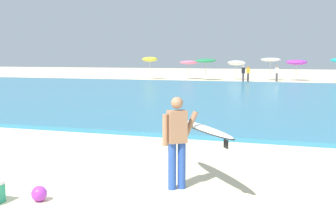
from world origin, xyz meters
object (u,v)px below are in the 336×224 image
at_px(beach_umbrella_5, 297,62).
at_px(beachgoer_near_row_right, 243,73).
at_px(beach_umbrella_0, 150,59).
at_px(beach_umbrella_1, 189,62).
at_px(beach_umbrella_4, 271,60).
at_px(beach_umbrella_3, 236,63).
at_px(beach_umbrella_2, 206,61).
at_px(beach_ball, 39,194).
at_px(surfer_with_board, 189,134).
at_px(beachgoer_near_row_left, 248,73).
at_px(beachgoer_near_row_mid, 277,73).

relative_size(beach_umbrella_5, beachgoer_near_row_right, 1.38).
height_order(beach_umbrella_0, beach_umbrella_5, beach_umbrella_0).
relative_size(beach_umbrella_1, beach_umbrella_4, 0.88).
bearing_deg(beach_umbrella_3, beach_umbrella_2, -144.62).
height_order(beach_umbrella_1, beach_umbrella_4, beach_umbrella_4).
distance_m(beachgoer_near_row_right, beach_ball, 35.96).
distance_m(surfer_with_board, beachgoer_near_row_right, 34.59).
relative_size(beach_umbrella_2, beach_umbrella_3, 1.11).
xyz_separation_m(beach_umbrella_0, beachgoer_near_row_left, (11.00, -1.57, -1.32)).
bearing_deg(beach_umbrella_2, beach_umbrella_5, 12.51).
height_order(beach_umbrella_2, beachgoer_near_row_right, beach_umbrella_2).
distance_m(beach_umbrella_3, beachgoer_near_row_right, 4.18).
relative_size(beachgoer_near_row_mid, beach_ball, 5.89).
bearing_deg(beachgoer_near_row_left, beach_umbrella_2, 165.90).
bearing_deg(beach_umbrella_4, surfer_with_board, -87.44).
xyz_separation_m(beach_umbrella_0, beachgoer_near_row_right, (10.62, -2.22, -1.32)).
xyz_separation_m(beach_umbrella_5, beachgoer_near_row_left, (-4.48, -3.17, -1.04)).
relative_size(beach_umbrella_4, beachgoer_near_row_right, 1.49).
xyz_separation_m(beachgoer_near_row_left, beachgoer_near_row_right, (-0.39, -0.64, 0.00)).
bearing_deg(beach_umbrella_0, beach_umbrella_2, -3.74).
xyz_separation_m(beach_umbrella_1, beach_umbrella_5, (11.33, 0.49, 0.06)).
bearing_deg(beachgoer_near_row_left, beach_umbrella_0, 171.86).
xyz_separation_m(beach_umbrella_1, beachgoer_near_row_right, (6.47, -3.32, -0.98)).
height_order(beachgoer_near_row_mid, beach_ball, beachgoer_near_row_mid).
bearing_deg(beach_umbrella_2, beach_umbrella_4, 13.26).
xyz_separation_m(surfer_with_board, beach_ball, (-2.22, -1.54, -0.90)).
height_order(beach_umbrella_2, beachgoer_near_row_left, beach_umbrella_2).
height_order(surfer_with_board, beach_umbrella_4, beach_umbrella_4).
height_order(beach_umbrella_5, beachgoer_near_row_right, beach_umbrella_5).
bearing_deg(surfer_with_board, beach_umbrella_1, 105.51).
distance_m(beach_umbrella_0, beach_ball, 40.13).
distance_m(beach_umbrella_3, beach_umbrella_5, 6.17).
bearing_deg(beachgoer_near_row_mid, beach_umbrella_3, 148.96).
bearing_deg(surfer_with_board, beachgoer_near_row_right, 96.62).
relative_size(beach_umbrella_5, beachgoer_near_row_mid, 1.38).
distance_m(beach_umbrella_4, beach_umbrella_5, 2.62).
bearing_deg(beachgoer_near_row_mid, beachgoer_near_row_right, -158.81).
distance_m(beach_umbrella_5, beachgoer_near_row_mid, 3.31).
distance_m(beachgoer_near_row_mid, beachgoer_near_row_right, 3.33).
bearing_deg(beach_umbrella_3, beachgoer_near_row_left, -62.25).
height_order(beach_umbrella_2, beachgoer_near_row_mid, beach_umbrella_2).
bearing_deg(beachgoer_near_row_right, beach_umbrella_4, 55.36).
bearing_deg(beach_umbrella_0, beach_ball, -72.01).
xyz_separation_m(beach_umbrella_1, beachgoer_near_row_mid, (9.58, -2.12, -0.98)).
distance_m(surfer_with_board, beach_umbrella_5, 38.19).
xyz_separation_m(surfer_with_board, beach_umbrella_2, (-8.20, 36.16, 1.01)).
height_order(beach_umbrella_3, beach_umbrella_4, beach_umbrella_4).
height_order(beach_umbrella_3, beachgoer_near_row_left, beach_umbrella_3).
bearing_deg(beach_ball, beach_umbrella_5, 85.54).
relative_size(surfer_with_board, beach_umbrella_0, 0.91).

